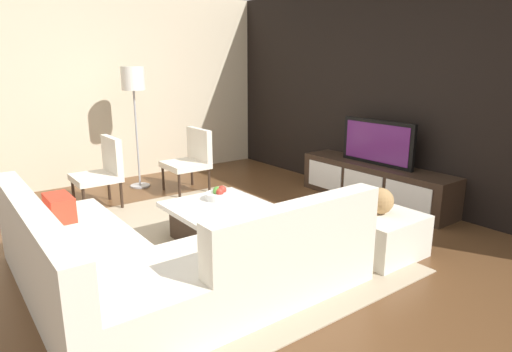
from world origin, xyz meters
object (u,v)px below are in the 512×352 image
Objects in this scene: floor_lamp at (133,86)px; accent_chair_far at (191,156)px; television at (377,142)px; decorative_ball at (380,201)px; accent_chair_near at (103,168)px; fruit_bowl at (219,194)px; ottoman at (378,233)px; sectional_couch at (158,261)px; coffee_table at (220,222)px; media_console at (374,183)px.

floor_lamp is 1.97× the size of accent_chair_far.
decorative_ball is (1.05, -1.27, -0.26)m from television.
accent_chair_near is 3.11× the size of fruit_bowl.
floor_lamp reaches higher than accent_chair_far.
ottoman is 1.64m from fruit_bowl.
sectional_couch is 2.91m from accent_chair_far.
floor_lamp is (-2.52, -2.16, 0.66)m from television.
sectional_couch is 1.14m from coffee_table.
coffee_table is 0.31m from fruit_bowl.
media_console is 0.90× the size of sectional_couch.
sectional_couch is 1.33m from fruit_bowl.
television reaches higher than accent_chair_far.
television is at bearing 98.96° from sectional_couch.
decorative_ball is at bearing -50.33° from media_console.
decorative_ball is (1.15, 1.03, 0.32)m from coffee_table.
coffee_table is at bearing -3.32° from floor_lamp.
decorative_ball is (1.05, -1.26, 0.27)m from media_console.
media_console is 3.45m from accent_chair_near.
decorative_ball is at bearing 14.03° from floor_lamp.
floor_lamp is at bearing -165.97° from decorative_ball.
accent_chair_far reaches higher than coffee_table.
floor_lamp is at bearing -165.97° from ottoman.
accent_chair_near is 1.23m from accent_chair_far.
media_console is 3.06× the size of ottoman.
accent_chair_near is at bearing -151.97° from ottoman.
sectional_couch is 2.07m from decorative_ball.
fruit_bowl is at bearing -145.09° from ottoman.
ottoman is (1.05, -1.26, -0.05)m from media_console.
television is at bearing 82.70° from fruit_bowl.
accent_chair_near is at bearing -151.97° from decorative_ball.
sectional_couch is at bearing -81.04° from media_console.
accent_chair_far is (0.62, 0.53, -0.96)m from floor_lamp.
television is 0.62× the size of floor_lamp.
accent_chair_far reaches higher than sectional_couch.
television reaches higher than accent_chair_near.
ottoman is (2.98, 1.59, -0.29)m from accent_chair_near.
ottoman is (0.54, 1.99, -0.08)m from sectional_couch.
coffee_table is 1.94m from accent_chair_far.
fruit_bowl is (-0.28, -2.19, -0.35)m from television.
floor_lamp is 1.26m from accent_chair_far.
sectional_couch reaches higher than coffee_table.
floor_lamp is (-0.59, 0.70, 0.96)m from accent_chair_near.
television is 3.81× the size of fruit_bowl.
media_console is at bearing 49.83° from accent_chair_near.
television is at bearing 129.66° from ottoman.
television is at bearing 45.35° from accent_chair_far.
sectional_couch is 8.53× the size of fruit_bowl.
fruit_bowl is 1.14× the size of decorative_ball.
accent_chair_far is at bearing 82.35° from accent_chair_near.
accent_chair_near is at bearing -163.13° from coffee_table.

